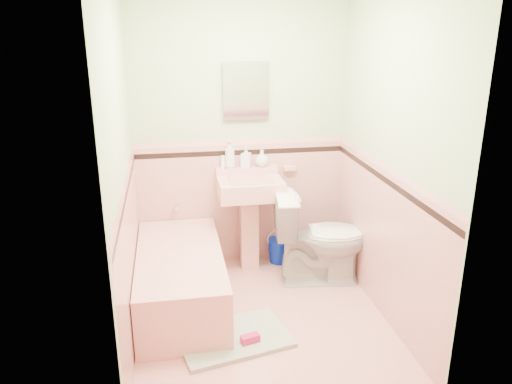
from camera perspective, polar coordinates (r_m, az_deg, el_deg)
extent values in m
plane|color=#E8A098|center=(4.23, 0.60, -14.03)|extent=(2.20, 2.20, 0.00)
plane|color=#F9F0CB|center=(4.77, -1.78, 6.04)|extent=(2.50, 0.00, 2.50)
plane|color=#F9F0CB|center=(2.70, 4.97, -3.90)|extent=(2.50, 0.00, 2.50)
plane|color=#F9F0CB|center=(3.67, -14.86, 1.63)|extent=(0.00, 2.50, 2.50)
plane|color=#F9F0CB|center=(4.02, 14.85, 3.05)|extent=(0.00, 2.50, 2.50)
plane|color=#EBA59D|center=(4.94, -1.68, -1.37)|extent=(2.00, 0.00, 2.00)
plane|color=#EBA59D|center=(3.02, 4.56, -15.30)|extent=(2.00, 0.00, 2.00)
plane|color=#EBA59D|center=(3.90, -13.90, -7.53)|extent=(0.00, 2.20, 2.20)
plane|color=#EBA59D|center=(4.22, 13.99, -5.48)|extent=(0.00, 2.20, 2.20)
plane|color=black|center=(4.78, -1.73, 4.48)|extent=(2.00, 0.00, 2.00)
plane|color=black|center=(2.77, 4.80, -6.25)|extent=(2.00, 0.00, 2.00)
plane|color=black|center=(3.71, -14.42, -0.28)|extent=(0.00, 2.20, 2.20)
plane|color=black|center=(4.04, 14.47, 1.27)|extent=(0.00, 2.20, 2.20)
plane|color=pink|center=(4.76, -1.74, 5.65)|extent=(2.00, 0.00, 2.00)
plane|color=pink|center=(2.73, 4.86, -4.34)|extent=(2.00, 0.00, 2.00)
plane|color=pink|center=(3.68, -14.55, 1.20)|extent=(0.00, 2.20, 2.20)
plane|color=pink|center=(4.02, 14.59, 2.63)|extent=(0.00, 2.20, 2.20)
cube|color=#E39B93|center=(4.35, -8.50, -9.85)|extent=(0.70, 1.50, 0.45)
cylinder|color=silver|center=(4.85, -9.01, -1.61)|extent=(0.04, 0.12, 0.04)
cylinder|color=silver|center=(4.75, -0.97, 2.28)|extent=(0.02, 0.02, 0.10)
cube|color=white|center=(4.67, -1.16, 11.39)|extent=(0.36, 0.04, 0.45)
cube|color=#E39B93|center=(4.89, 3.79, 2.71)|extent=(0.12, 0.07, 0.04)
imported|color=#B2B2B2|center=(4.73, -2.98, 4.25)|extent=(0.12, 0.12, 0.26)
imported|color=#B2B2B2|center=(4.76, -1.15, 3.98)|extent=(0.11, 0.12, 0.20)
imported|color=#B2B2B2|center=(4.78, 0.66, 3.85)|extent=(0.17, 0.17, 0.16)
cylinder|color=white|center=(4.74, -3.77, 3.40)|extent=(0.04, 0.04, 0.12)
imported|color=white|center=(4.65, 7.34, -5.11)|extent=(0.89, 0.58, 0.86)
cube|color=#97AA8D|center=(3.98, -2.56, -16.11)|extent=(0.92, 0.71, 0.03)
cube|color=#BF1E59|center=(3.89, -0.67, -16.23)|extent=(0.15, 0.10, 0.06)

